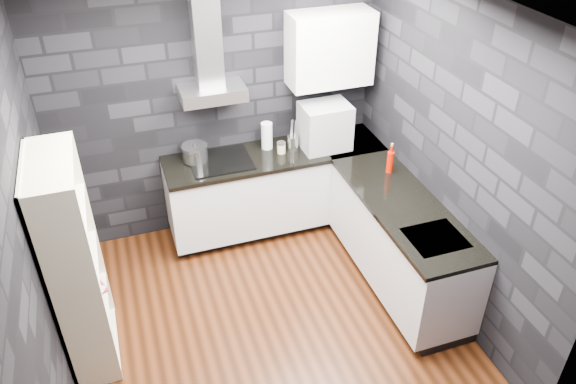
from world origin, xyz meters
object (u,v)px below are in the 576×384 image
pot (195,153)px  red_bottle (390,162)px  appliance_garage (325,127)px  utensil_crock (293,142)px  glass_vase (267,136)px  fruit_bowl (74,269)px  storage_jar (281,148)px  bookshelf (75,266)px

pot → red_bottle: (1.68, -0.79, 0.02)m
appliance_garage → red_bottle: (0.40, -0.65, -0.12)m
appliance_garage → red_bottle: appliance_garage is taller
appliance_garage → utensil_crock: bearing=168.1°
glass_vase → fruit_bowl: size_ratio=1.34×
storage_jar → bookshelf: (-1.98, -1.10, -0.05)m
pot → bookshelf: size_ratio=0.13×
glass_vase → fruit_bowl: glass_vase is taller
utensil_crock → appliance_garage: bearing=-10.9°
bookshelf → utensil_crock: bearing=27.1°
storage_jar → bookshelf: bookshelf is taller
fruit_bowl → bookshelf: bearing=90.0°
utensil_crock → storage_jar: bearing=-163.3°
storage_jar → glass_vase: bearing=126.5°
pot → storage_jar: 0.84m
utensil_crock → bookshelf: bearing=-151.6°
fruit_bowl → pot: bearing=48.6°
pot → storage_jar: pot is taller
utensil_crock → appliance_garage: size_ratio=0.30×
bookshelf → fruit_bowl: bearing=-91.3°
glass_vase → fruit_bowl: bearing=-144.8°
storage_jar → fruit_bowl: size_ratio=0.49×
glass_vase → red_bottle: size_ratio=1.29×
pot → utensil_crock: bearing=-4.6°
appliance_garage → red_bottle: bearing=-59.6°
appliance_garage → fruit_bowl: appliance_garage is taller
fruit_bowl → glass_vase: bearing=35.2°
bookshelf → red_bottle: bearing=7.4°
red_bottle → bookshelf: bookshelf is taller
utensil_crock → pot: bearing=175.4°
glass_vase → red_bottle: glass_vase is taller
glass_vase → red_bottle: 1.25m
pot → fruit_bowl: size_ratio=1.18×
storage_jar → bookshelf: bearing=-150.9°
glass_vase → utensil_crock: bearing=-23.1°
bookshelf → appliance_garage: bearing=22.7°
utensil_crock → fruit_bowl: 2.44m
red_bottle → storage_jar: bearing=141.6°
pot → glass_vase: size_ratio=0.88×
storage_jar → pot: bearing=171.9°
red_bottle → bookshelf: (-2.83, -0.43, -0.11)m
red_bottle → bookshelf: 2.86m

